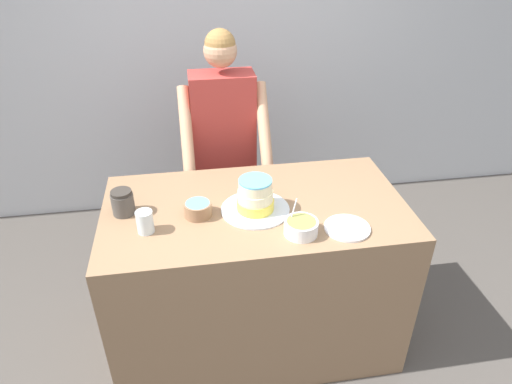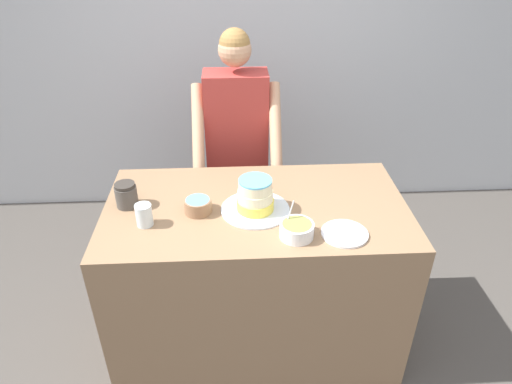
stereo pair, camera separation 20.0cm
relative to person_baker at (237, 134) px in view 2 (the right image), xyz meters
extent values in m
cube|color=silver|center=(0.08, 0.84, 0.30)|extent=(10.00, 0.05, 2.60)
cube|color=#8C6B4C|center=(0.08, -0.77, -0.53)|extent=(1.56, 0.84, 0.94)
cylinder|color=#2D2D38|center=(-0.09, 0.01, -0.60)|extent=(0.12, 0.12, 0.80)
cylinder|color=#2D2D38|center=(0.09, 0.01, -0.60)|extent=(0.12, 0.12, 0.80)
cube|color=#B23833|center=(0.00, 0.01, 0.10)|extent=(0.40, 0.22, 0.60)
cylinder|color=tan|center=(-0.24, -0.15, 0.10)|extent=(0.07, 0.39, 0.51)
cylinder|color=tan|center=(0.24, -0.15, 0.10)|extent=(0.07, 0.39, 0.51)
sphere|color=tan|center=(0.00, 0.01, 0.54)|extent=(0.20, 0.20, 0.20)
sphere|color=olive|center=(0.00, 0.01, 0.57)|extent=(0.18, 0.18, 0.18)
cylinder|color=silver|center=(0.08, -0.81, -0.05)|extent=(0.35, 0.35, 0.01)
cylinder|color=#F2DB4C|center=(0.08, -0.81, -0.02)|extent=(0.19, 0.19, 0.05)
cylinder|color=#F4EABC|center=(0.08, -0.81, 0.03)|extent=(0.18, 0.18, 0.05)
cylinder|color=#F4EABC|center=(0.08, -0.81, 0.09)|extent=(0.16, 0.16, 0.05)
cylinder|color=#60B7E0|center=(0.08, -0.81, 0.12)|extent=(0.16, 0.16, 0.01)
cylinder|color=white|center=(0.26, -1.04, -0.02)|extent=(0.16, 0.16, 0.07)
cylinder|color=olive|center=(0.26, -1.04, 0.01)|extent=(0.14, 0.14, 0.01)
cylinder|color=silver|center=(0.22, -0.99, 0.03)|extent=(0.05, 0.04, 0.15)
cylinder|color=#936B4C|center=(-0.21, -0.81, -0.02)|extent=(0.14, 0.14, 0.07)
cylinder|color=#60B7E0|center=(-0.21, -0.81, 0.01)|extent=(0.12, 0.12, 0.01)
cylinder|color=silver|center=(-0.46, -0.90, 0.00)|extent=(0.08, 0.08, 0.11)
cylinder|color=silver|center=(0.48, -1.04, -0.05)|extent=(0.22, 0.22, 0.01)
cylinder|color=#4C4742|center=(-0.57, -0.73, 0.00)|extent=(0.11, 0.11, 0.11)
cylinder|color=#322D28|center=(-0.57, -0.73, 0.07)|extent=(0.10, 0.10, 0.02)
camera|label=1|loc=(-0.22, -2.70, 1.23)|focal=32.00mm
camera|label=2|loc=(-0.02, -2.72, 1.23)|focal=32.00mm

